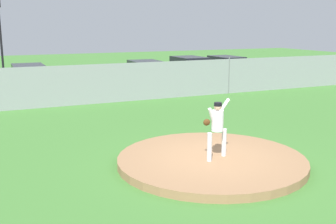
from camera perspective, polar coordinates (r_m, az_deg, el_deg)
The scene contains 12 objects.
ground_plane at distance 16.70m, azimuth -4.31°, elevation -1.02°, with size 80.00×80.00×0.00m, color #427A33.
asphalt_strip at distance 24.73m, azimuth -11.04°, elevation 3.07°, with size 44.00×7.00×0.01m, color #2B2B2D.
pitchers_mound at distance 11.41m, azimuth 6.06°, elevation -6.73°, with size 5.18×5.18×0.21m, color #99704C.
pitcher_youth at distance 10.99m, azimuth 6.85°, elevation -1.72°, with size 0.81×0.35×1.63m.
baseball at distance 11.85m, azimuth 5.93°, elevation -5.28°, with size 0.07×0.07×0.07m, color white.
chainlink_fence at distance 20.27m, azimuth -8.21°, elevation 3.98°, with size 34.46×0.07×2.03m.
parked_car_white at distance 26.88m, azimuth 2.97°, elevation 5.75°, with size 2.02×4.40×1.74m.
parked_car_teal at distance 28.40m, azimuth 8.11°, elevation 5.93°, with size 1.88×4.61×1.68m.
parked_car_slate at distance 25.23m, azimuth -3.10°, elevation 5.23°, with size 2.05×4.38×1.62m.
parked_car_charcoal at distance 23.67m, azimuth -18.80°, elevation 4.18°, with size 1.83×4.47×1.65m.
traffic_cone_orange at distance 25.35m, azimuth -13.04°, elevation 3.79°, with size 0.40×0.40×0.55m.
traffic_light_near at distance 28.26m, azimuth -22.44°, elevation 11.35°, with size 0.28×0.46×5.74m.
Camera 1 is at (-5.48, -9.32, 3.77)m, focal length 43.70 mm.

